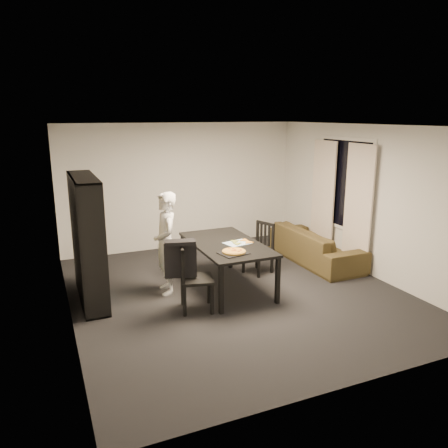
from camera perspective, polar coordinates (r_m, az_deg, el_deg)
name	(u,v)px	position (r m, az deg, el deg)	size (l,w,h in m)	color
room	(236,213)	(6.68, 1.64, 1.51)	(5.01, 5.51, 2.61)	black
window_pane	(344,184)	(8.45, 15.44, 5.05)	(0.02, 1.40, 1.60)	black
window_frame	(344,184)	(8.44, 15.42, 5.05)	(0.03, 1.52, 1.72)	white
curtain_left	(358,208)	(8.06, 17.09, 1.98)	(0.03, 0.70, 2.25)	beige
curtain_right	(323,198)	(8.86, 12.79, 3.31)	(0.03, 0.70, 2.25)	beige
bookshelf	(88,240)	(6.79, -17.38, -1.99)	(0.35, 1.50, 1.90)	black
dining_table	(226,247)	(7.01, 0.32, -3.01)	(1.01, 1.83, 0.76)	black
chair_left	(190,274)	(6.27, -4.45, -6.47)	(0.55, 0.55, 0.98)	black
chair_right	(261,244)	(7.80, 4.89, -2.63)	(0.54, 0.54, 0.90)	black
draped_jacket	(180,257)	(6.18, -5.72, -4.36)	(0.46, 0.29, 0.54)	black
person	(166,243)	(6.86, -7.57, -2.52)	(0.59, 0.39, 1.62)	silver
baking_tray	(234,253)	(6.46, 1.26, -3.83)	(0.40, 0.32, 0.01)	black
pepperoni_pizza	(234,251)	(6.48, 1.31, -3.59)	(0.35, 0.35, 0.03)	olive
kitchen_towel	(238,243)	(6.97, 1.79, -2.50)	(0.40, 0.30, 0.01)	silver
pizza_slices	(241,242)	(7.00, 2.22, -2.34)	(0.37, 0.31, 0.01)	#C6873E
sofa	(315,245)	(8.57, 11.77, -2.71)	(2.19, 0.86, 0.64)	#3A2D17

